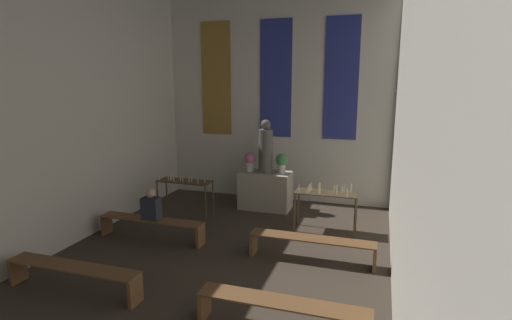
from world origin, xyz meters
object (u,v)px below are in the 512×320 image
Objects in this scene: flower_vase_right at (282,162)px; candle_rack_right at (326,198)px; altar at (265,190)px; person_seated at (151,206)px; statue at (266,148)px; pew_second_left at (73,272)px; flower_vase_left at (250,160)px; pew_back_right at (312,244)px; pew_second_right at (282,309)px; candle_rack_left at (185,185)px; pew_back_left at (151,224)px.

flower_vase_right is 0.37× the size of candle_rack_right.
altar is 1.99× the size of person_seated.
flower_vase_right is (0.42, 0.00, -0.32)m from statue.
statue is 5.32m from pew_second_left.
statue is at bearing 71.31° from pew_second_left.
flower_vase_left is 0.22× the size of pew_back_right.
pew_second_right is at bearing 0.00° from pew_second_left.
altar is 0.57× the size of pew_back_right.
flower_vase_left is 0.37× the size of candle_rack_right.
candle_rack_left reaches higher than pew_back_right.
pew_second_left is 3.32m from pew_second_right.
flower_vase_left is 3.52m from pew_back_right.
statue is 0.59× the size of pew_back_left.
pew_second_left is 1.00× the size of pew_back_left.
flower_vase_left reaches higher than person_seated.
statue is 2.19m from candle_rack_left.
altar is 5.18m from pew_second_right.
candle_rack_right is 0.58× the size of pew_second_right.
statue is 0.59× the size of pew_back_right.
flower_vase_right is at bearing 67.04° from pew_second_left.
altar is 0.87m from flower_vase_right.
pew_second_right is (1.24, -4.91, -0.90)m from flower_vase_right.
pew_second_left and pew_back_right have the same top height.
candle_rack_left is (-1.69, -1.14, -0.80)m from statue.
candle_rack_left reaches higher than altar.
candle_rack_right is (3.38, 0.00, 0.00)m from candle_rack_left.
pew_back_right is at bearing 33.64° from pew_second_left.
pew_back_left is at bearing -114.69° from flower_vase_left.
pew_second_left is at bearing -112.96° from flower_vase_right.
flower_vase_left reaches higher than candle_rack_left.
statue reaches higher than pew_back_right.
altar is at bearing 33.91° from candle_rack_left.
flower_vase_right reaches higher than pew_back_left.
altar is at bearing 180.00° from flower_vase_right.
altar reaches higher than pew_back_right.
flower_vase_left is at bearing 151.67° from candle_rack_right.
flower_vase_right is at bearing 52.38° from pew_back_left.
statue is 3.40m from pew_back_right.
candle_rack_right reaches higher than pew_second_left.
altar is 2.06m from candle_rack_left.
pew_back_right is at bearing -91.05° from candle_rack_right.
statue reaches higher than flower_vase_left.
pew_back_right is (3.35, -1.56, -0.42)m from candle_rack_left.
altar is at bearing 58.40° from pew_back_left.
candle_rack_left is 0.58× the size of pew_second_right.
candle_rack_right is at bearing 25.01° from pew_back_left.
person_seated is (-3.30, 0.00, 0.39)m from pew_back_right.
pew_back_left is at bearing -88.72° from candle_rack_left.
flower_vase_right is (0.42, 0.00, 0.77)m from altar.
candle_rack_left is 1.62m from pew_back_left.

